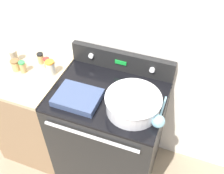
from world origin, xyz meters
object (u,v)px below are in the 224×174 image
(spice_jar_brown_cap, at_px, (16,65))
(spice_jar_white_cap, at_px, (14,55))
(spice_jar_black_cap, at_px, (41,58))
(spice_jar_red_cap, at_px, (47,62))
(spice_jar_green_cap, at_px, (23,67))
(spice_jar_orange_cap, at_px, (51,68))
(casserole_dish, at_px, (78,97))
(ladle, at_px, (158,120))
(mixing_bowl, at_px, (133,103))

(spice_jar_brown_cap, bearing_deg, spice_jar_white_cap, 131.18)
(spice_jar_black_cap, xyz_separation_m, spice_jar_brown_cap, (-0.13, -0.14, -0.00))
(spice_jar_red_cap, xyz_separation_m, spice_jar_green_cap, (-0.14, -0.12, 0.01))
(spice_jar_red_cap, height_order, spice_jar_black_cap, spice_jar_black_cap)
(spice_jar_brown_cap, bearing_deg, spice_jar_orange_cap, 10.48)
(spice_jar_white_cap, bearing_deg, spice_jar_orange_cap, -5.77)
(spice_jar_brown_cap, bearing_deg, casserole_dish, -11.62)
(ladle, height_order, spice_jar_brown_cap, spice_jar_brown_cap)
(casserole_dish, bearing_deg, spice_jar_brown_cap, 168.38)
(ladle, bearing_deg, spice_jar_orange_cap, 167.88)
(spice_jar_orange_cap, distance_m, spice_jar_black_cap, 0.17)
(spice_jar_red_cap, distance_m, spice_jar_green_cap, 0.18)
(mixing_bowl, bearing_deg, spice_jar_green_cap, 175.51)
(mixing_bowl, relative_size, spice_jar_black_cap, 4.19)
(mixing_bowl, distance_m, spice_jar_brown_cap, 0.96)
(mixing_bowl, relative_size, casserole_dish, 1.21)
(casserole_dish, height_order, spice_jar_red_cap, spice_jar_red_cap)
(casserole_dish, xyz_separation_m, spice_jar_red_cap, (-0.38, 0.23, 0.03))
(mixing_bowl, relative_size, spice_jar_white_cap, 3.40)
(mixing_bowl, xyz_separation_m, ladle, (0.19, -0.06, -0.03))
(spice_jar_red_cap, bearing_deg, mixing_bowl, -13.93)
(spice_jar_red_cap, bearing_deg, spice_jar_orange_cap, -40.79)
(spice_jar_white_cap, bearing_deg, spice_jar_brown_cap, -48.82)
(spice_jar_red_cap, bearing_deg, ladle, -14.87)
(spice_jar_red_cap, relative_size, spice_jar_green_cap, 0.85)
(spice_jar_green_cap, distance_m, spice_jar_brown_cap, 0.07)
(mixing_bowl, relative_size, spice_jar_brown_cap, 4.22)
(spice_jar_brown_cap, bearing_deg, spice_jar_red_cap, 29.44)
(spice_jar_red_cap, relative_size, spice_jar_black_cap, 0.91)
(casserole_dish, xyz_separation_m, spice_jar_orange_cap, (-0.30, 0.17, 0.04))
(casserole_dish, bearing_deg, spice_jar_red_cap, 148.01)
(spice_jar_brown_cap, bearing_deg, mixing_bowl, -4.31)
(spice_jar_white_cap, bearing_deg, spice_jar_black_cap, 14.43)
(spice_jar_black_cap, relative_size, spice_jar_white_cap, 0.81)
(ladle, bearing_deg, spice_jar_green_cap, 172.98)
(spice_jar_green_cap, bearing_deg, spice_jar_red_cap, 40.27)
(spice_jar_black_cap, relative_size, spice_jar_brown_cap, 1.01)
(ladle, xyz_separation_m, spice_jar_white_cap, (-1.22, 0.22, 0.03))
(spice_jar_green_cap, bearing_deg, spice_jar_brown_cap, 178.20)
(spice_jar_red_cap, bearing_deg, casserole_dish, -31.99)
(mixing_bowl, distance_m, spice_jar_green_cap, 0.90)
(casserole_dish, relative_size, spice_jar_red_cap, 3.81)
(spice_jar_orange_cap, distance_m, spice_jar_white_cap, 0.36)
(spice_jar_green_cap, xyz_separation_m, spice_jar_white_cap, (-0.14, 0.09, 0.01))
(ladle, bearing_deg, spice_jar_white_cap, 169.70)
(ladle, xyz_separation_m, spice_jar_red_cap, (-0.94, 0.25, 0.01))
(casserole_dish, bearing_deg, spice_jar_white_cap, 162.53)
(spice_jar_brown_cap, relative_size, spice_jar_white_cap, 0.81)
(mixing_bowl, xyz_separation_m, spice_jar_white_cap, (-1.04, 0.16, -0.00))
(spice_jar_black_cap, xyz_separation_m, spice_jar_white_cap, (-0.21, -0.05, 0.01))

